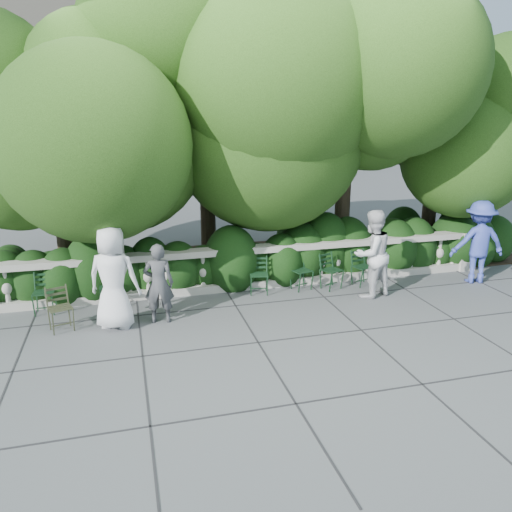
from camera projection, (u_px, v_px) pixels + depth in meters
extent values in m
plane|color=#484A4F|center=(269.00, 318.00, 9.86)|extent=(90.00, 90.00, 0.00)
cube|color=#9E998E|center=(247.00, 285.00, 11.51)|extent=(12.00, 0.32, 0.18)
cube|color=#9E998E|center=(247.00, 250.00, 11.27)|extent=(12.00, 0.36, 0.14)
cube|color=#9E998E|center=(464.00, 250.00, 12.84)|extent=(0.44, 0.44, 1.00)
cylinder|color=#3F3023|center=(64.00, 224.00, 11.63)|extent=(0.40, 0.40, 2.80)
ellipsoid|color=#1A360E|center=(50.00, 124.00, 10.59)|extent=(5.28, 5.28, 3.96)
cylinder|color=#3F3023|center=(208.00, 201.00, 12.98)|extent=(0.40, 0.40, 3.40)
ellipsoid|color=#1A360E|center=(208.00, 89.00, 11.73)|extent=(6.24, 6.24, 4.68)
cylinder|color=#3F3023|center=(342.00, 207.00, 13.26)|extent=(0.40, 0.40, 3.00)
ellipsoid|color=#1A360E|center=(355.00, 112.00, 12.16)|extent=(5.52, 5.52, 4.14)
cylinder|color=#3F3023|center=(430.00, 206.00, 14.52)|extent=(0.40, 0.40, 2.60)
ellipsoid|color=#1A360E|center=(446.00, 132.00, 13.57)|extent=(4.80, 4.80, 3.60)
imported|color=white|center=(113.00, 278.00, 9.19)|extent=(1.12, 0.93, 1.96)
imported|color=#3D3E42|center=(159.00, 284.00, 9.48)|extent=(0.62, 0.46, 1.57)
imported|color=silver|center=(372.00, 254.00, 10.79)|extent=(1.11, 0.97, 1.93)
imported|color=#3746A5|center=(478.00, 242.00, 11.72)|extent=(1.39, 0.96, 1.96)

